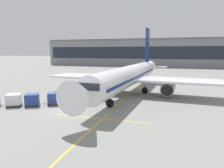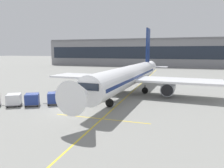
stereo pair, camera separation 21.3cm
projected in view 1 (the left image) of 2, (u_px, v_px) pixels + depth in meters
name	position (u px, v px, depth m)	size (l,w,h in m)	color
ground_plane	(67.00, 111.00, 27.61)	(600.00, 600.00, 0.00)	gray
parked_airplane	(130.00, 76.00, 38.78)	(32.61, 42.25, 13.95)	white
belt_loader	(96.00, 95.00, 33.62)	(5.13, 3.85, 3.09)	silver
baggage_cart_lead	(73.00, 97.00, 31.35)	(2.77, 2.37, 1.91)	#515156
baggage_cart_second	(54.00, 98.00, 30.97)	(2.77, 2.37, 1.91)	#515156
baggage_cart_third	(32.00, 99.00, 30.09)	(2.77, 2.37, 1.91)	#515156
baggage_cart_fourth	(14.00, 100.00, 29.90)	(2.77, 2.37, 1.91)	#515156
ground_crew_by_loader	(77.00, 95.00, 33.08)	(0.44, 0.43, 1.74)	black
ground_crew_by_carts	(65.00, 97.00, 31.44)	(0.27, 0.57, 1.74)	#333847
ground_crew_marshaller	(70.00, 98.00, 30.67)	(0.48, 0.42, 1.74)	#333847
ground_crew_wingwalker	(85.00, 94.00, 34.22)	(0.56, 0.32, 1.74)	#514C42
safety_cone_engine_keepout	(97.00, 95.00, 36.43)	(0.55, 0.55, 0.63)	black
safety_cone_wingtip	(101.00, 91.00, 39.25)	(0.70, 0.70, 0.78)	black
apron_guidance_line_lead_in	(129.00, 94.00, 38.56)	(0.20, 110.00, 0.01)	yellow
apron_guidance_line_stop_bar	(101.00, 119.00, 24.46)	(12.00, 0.20, 0.01)	yellow
terminal_building	(164.00, 53.00, 110.58)	(132.30, 15.91, 14.82)	gray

